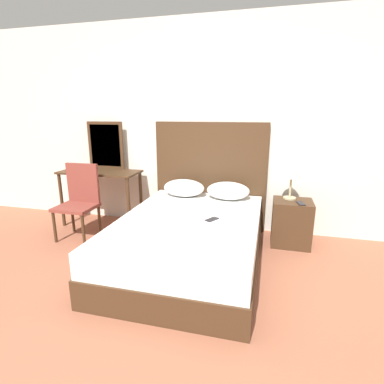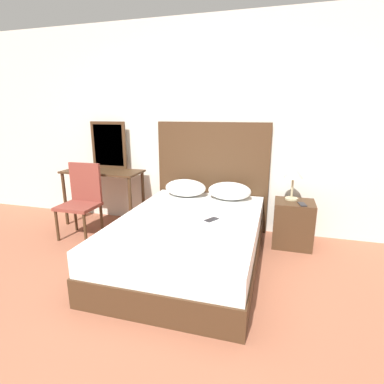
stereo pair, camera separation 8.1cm
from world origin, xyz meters
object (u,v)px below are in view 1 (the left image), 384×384
(phone_on_bed, at_px, (212,219))
(phone_on_nightstand, at_px, (301,203))
(vanity_desk, at_px, (100,180))
(chair, at_px, (80,197))
(bed, at_px, (190,240))
(nightstand, at_px, (291,223))
(table_lamp, at_px, (292,174))

(phone_on_bed, xyz_separation_m, phone_on_nightstand, (0.90, 0.64, 0.05))
(phone_on_bed, height_order, vanity_desk, vanity_desk)
(chair, bearing_deg, phone_on_bed, -10.74)
(phone_on_bed, distance_m, phone_on_nightstand, 1.11)
(phone_on_bed, bearing_deg, phone_on_nightstand, 35.40)
(vanity_desk, bearing_deg, chair, -94.84)
(bed, xyz_separation_m, phone_on_bed, (0.23, 0.00, 0.26))
(nightstand, bearing_deg, phone_on_nightstand, -53.32)
(nightstand, xyz_separation_m, table_lamp, (-0.04, 0.08, 0.58))
(nightstand, xyz_separation_m, chair, (-2.59, -0.40, 0.24))
(phone_on_nightstand, height_order, chair, chair)
(phone_on_bed, xyz_separation_m, vanity_desk, (-1.72, 0.78, 0.13))
(bed, relative_size, table_lamp, 5.13)
(bed, distance_m, phone_on_nightstand, 1.34)
(nightstand, bearing_deg, bed, -145.03)
(table_lamp, bearing_deg, chair, -169.24)
(bed, xyz_separation_m, vanity_desk, (-1.49, 0.78, 0.39))
(bed, bearing_deg, vanity_desk, 152.29)
(table_lamp, distance_m, chair, 2.61)
(vanity_desk, xyz_separation_m, chair, (-0.04, -0.44, -0.12))
(bed, bearing_deg, phone_on_bed, 0.98)
(phone_on_bed, bearing_deg, vanity_desk, 155.71)
(bed, distance_m, table_lamp, 1.45)
(phone_on_bed, bearing_deg, chair, 169.26)
(phone_on_bed, distance_m, chair, 1.79)
(phone_on_bed, height_order, table_lamp, table_lamp)
(nightstand, xyz_separation_m, phone_on_nightstand, (0.07, -0.10, 0.28))
(vanity_desk, bearing_deg, nightstand, -0.87)
(phone_on_nightstand, bearing_deg, chair, -173.44)
(bed, distance_m, chair, 1.58)
(phone_on_bed, bearing_deg, table_lamp, 46.08)
(bed, height_order, phone_on_nightstand, phone_on_nightstand)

